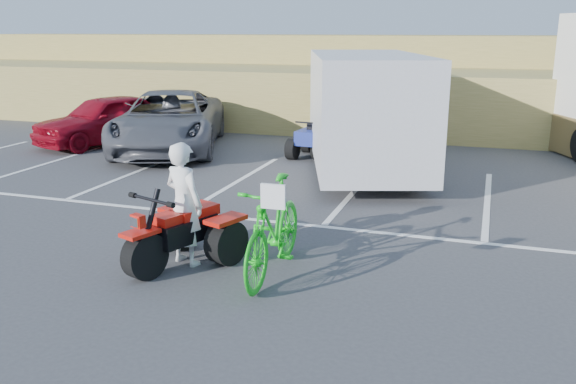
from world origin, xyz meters
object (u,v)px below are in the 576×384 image
(red_trike_atv, at_px, (179,265))
(red_car, at_px, (106,119))
(rider, at_px, (184,204))
(green_dirt_bike, at_px, (273,228))
(quad_atv_green, at_px, (343,159))
(grey_pickup, at_px, (169,121))
(quad_atv_blue, at_px, (317,157))
(cargo_trailer, at_px, (365,109))

(red_trike_atv, height_order, red_car, red_car)
(rider, distance_m, red_car, 10.45)
(green_dirt_bike, xyz_separation_m, red_car, (-8.19, 7.93, 0.05))
(rider, xyz_separation_m, quad_atv_green, (0.46, 7.94, -0.91))
(green_dirt_bike, xyz_separation_m, quad_atv_green, (-0.92, 7.95, -0.69))
(grey_pickup, relative_size, red_car, 1.37)
(grey_pickup, height_order, quad_atv_blue, grey_pickup)
(grey_pickup, distance_m, cargo_trailer, 5.92)
(red_car, relative_size, quad_atv_blue, 2.70)
(red_trike_atv, height_order, grey_pickup, grey_pickup)
(rider, bearing_deg, quad_atv_green, -73.71)
(green_dirt_bike, height_order, quad_atv_blue, green_dirt_bike)
(rider, distance_m, green_dirt_bike, 1.39)
(red_car, xyz_separation_m, quad_atv_green, (7.27, 0.02, -0.73))
(rider, relative_size, cargo_trailer, 0.28)
(quad_atv_blue, bearing_deg, quad_atv_green, 2.23)
(red_car, bearing_deg, red_trike_atv, -27.50)
(red_trike_atv, distance_m, grey_pickup, 9.08)
(green_dirt_bike, relative_size, quad_atv_blue, 1.43)
(red_car, relative_size, quad_atv_green, 2.99)
(quad_atv_blue, distance_m, quad_atv_green, 0.73)
(cargo_trailer, distance_m, quad_atv_green, 2.09)
(green_dirt_bike, bearing_deg, red_trike_atv, -176.31)
(green_dirt_bike, relative_size, cargo_trailer, 0.36)
(red_car, bearing_deg, quad_atv_blue, 23.06)
(rider, xyz_separation_m, green_dirt_bike, (1.38, -0.01, -0.22))
(cargo_trailer, height_order, quad_atv_green, cargo_trailer)
(red_car, distance_m, quad_atv_green, 7.31)
(quad_atv_blue, height_order, quad_atv_green, quad_atv_blue)
(cargo_trailer, relative_size, quad_atv_green, 4.46)
(red_trike_atv, height_order, cargo_trailer, cargo_trailer)
(red_trike_atv, bearing_deg, quad_atv_blue, 111.18)
(red_car, xyz_separation_m, quad_atv_blue, (6.54, 0.06, -0.73))
(quad_atv_blue, bearing_deg, red_car, -174.09)
(rider, distance_m, grey_pickup, 8.95)
(cargo_trailer, height_order, quad_atv_blue, cargo_trailer)
(red_trike_atv, bearing_deg, green_dirt_bike, 24.78)
(rider, height_order, quad_atv_blue, rider)
(rider, height_order, green_dirt_bike, rider)
(red_trike_atv, distance_m, quad_atv_blue, 8.13)
(red_trike_atv, relative_size, red_car, 0.41)
(red_trike_atv, relative_size, quad_atv_blue, 1.10)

